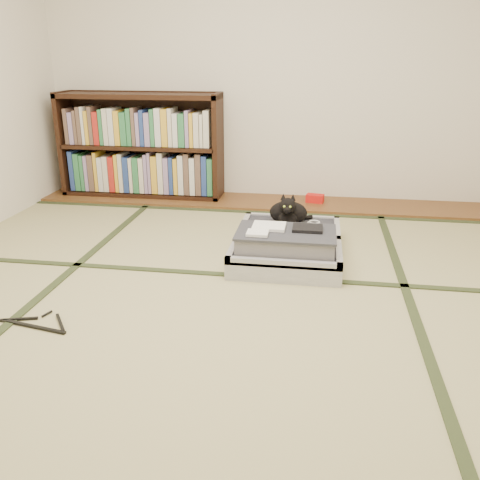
# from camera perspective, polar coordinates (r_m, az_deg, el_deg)

# --- Properties ---
(floor) EXTENTS (4.50, 4.50, 0.00)m
(floor) POSITION_cam_1_polar(r_m,az_deg,el_deg) (2.72, -2.20, -7.43)
(floor) COLOR tan
(floor) RESTS_ON ground
(wood_strip) EXTENTS (4.00, 0.50, 0.02)m
(wood_strip) POSITION_cam_1_polar(r_m,az_deg,el_deg) (4.56, 2.59, 4.29)
(wood_strip) COLOR brown
(wood_strip) RESTS_ON ground
(red_item) EXTENTS (0.17, 0.12, 0.07)m
(red_item) POSITION_cam_1_polar(r_m,az_deg,el_deg) (4.55, 8.42, 4.65)
(red_item) COLOR red
(red_item) RESTS_ON wood_strip
(room_shell) EXTENTS (4.50, 4.50, 4.50)m
(room_shell) POSITION_cam_1_polar(r_m,az_deg,el_deg) (2.41, -2.71, 25.00)
(room_shell) COLOR white
(room_shell) RESTS_ON ground
(tatami_borders) EXTENTS (4.00, 4.50, 0.01)m
(tatami_borders) POSITION_cam_1_polar(r_m,az_deg,el_deg) (3.15, -0.49, -3.25)
(tatami_borders) COLOR #2D381E
(tatami_borders) RESTS_ON ground
(bookcase) EXTENTS (1.47, 0.34, 0.94)m
(bookcase) POSITION_cam_1_polar(r_m,az_deg,el_deg) (4.78, -11.03, 10.12)
(bookcase) COLOR black
(bookcase) RESTS_ON wood_strip
(suitcase) EXTENTS (0.68, 0.91, 0.27)m
(suitcase) POSITION_cam_1_polar(r_m,az_deg,el_deg) (3.31, 5.34, -0.48)
(suitcase) COLOR #B8B8BD
(suitcase) RESTS_ON floor
(cat) EXTENTS (0.30, 0.30, 0.24)m
(cat) POSITION_cam_1_polar(r_m,az_deg,el_deg) (3.55, 5.45, 3.12)
(cat) COLOR black
(cat) RESTS_ON suitcase
(cable_coil) EXTENTS (0.09, 0.09, 0.02)m
(cable_coil) POSITION_cam_1_polar(r_m,az_deg,el_deg) (3.61, 8.30, 1.92)
(cable_coil) COLOR white
(cable_coil) RESTS_ON suitcase
(hanger) EXTENTS (0.39, 0.21, 0.01)m
(hanger) POSITION_cam_1_polar(r_m,az_deg,el_deg) (2.73, -21.87, -8.69)
(hanger) COLOR black
(hanger) RESTS_ON floor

